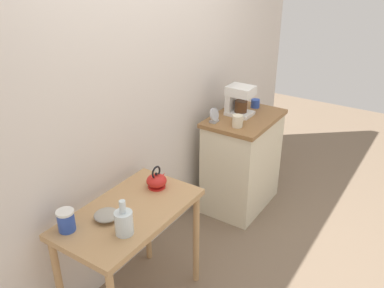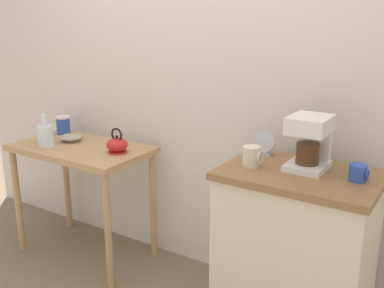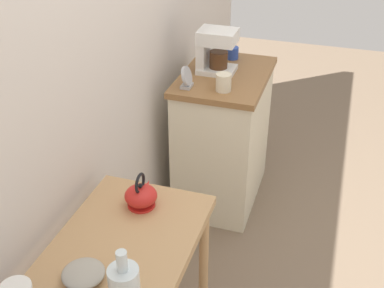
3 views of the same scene
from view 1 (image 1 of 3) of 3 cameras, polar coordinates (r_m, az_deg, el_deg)
ground_plane at (r=3.49m, az=0.13°, el=-13.72°), size 8.00×8.00×0.00m
back_wall at (r=3.09m, az=-4.36°, el=10.31°), size 4.40×0.10×2.80m
wooden_table at (r=2.61m, az=-8.62°, el=-11.11°), size 0.91×0.52×0.78m
kitchen_counter at (r=3.77m, az=6.99°, el=-2.45°), size 0.74×0.51×0.90m
bowl_stoneware at (r=2.48m, az=-11.85°, el=-9.72°), size 0.15×0.15×0.05m
teakettle at (r=2.72m, az=-5.00°, el=-5.09°), size 0.17×0.14×0.16m
glass_carafe_vase at (r=2.32m, az=-9.51°, el=-10.71°), size 0.10×0.10×0.22m
canister_enamel at (r=2.42m, az=-17.20°, el=-10.20°), size 0.10×0.10×0.13m
coffee_maker at (r=3.57m, az=6.47°, el=6.27°), size 0.18×0.22×0.26m
mug_blue at (r=3.79m, az=8.87°, el=5.64°), size 0.09×0.08×0.08m
mug_small_cream at (r=3.35m, az=6.41°, el=3.23°), size 0.09×0.09×0.10m
table_clock at (r=3.42m, az=3.14°, el=3.94°), size 0.11×0.06×0.13m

